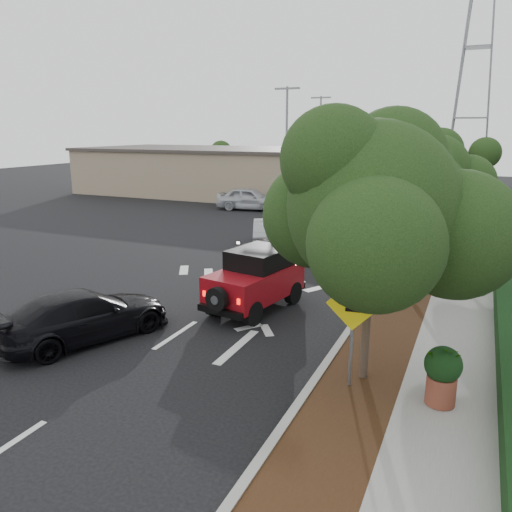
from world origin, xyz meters
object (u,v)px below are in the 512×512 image
Objects in this scene: red_jeep at (258,278)px; black_suv_oncoming at (84,315)px; silver_suv_ahead at (318,235)px; speed_hump_sign at (353,318)px.

red_jeep reaches higher than black_suv_oncoming.
speed_hump_sign is (4.77, -12.89, 0.98)m from silver_suv_ahead.
red_jeep is 8.74m from silver_suv_ahead.
red_jeep is at bearing 126.89° from speed_hump_sign.
red_jeep is 1.61× the size of speed_hump_sign.
silver_suv_ahead is at bearing -79.56° from black_suv_oncoming.
speed_hump_sign is at bearing -155.73° from black_suv_oncoming.
speed_hump_sign reaches higher than black_suv_oncoming.
silver_suv_ahead is 1.15× the size of black_suv_oncoming.
silver_suv_ahead is at bearing 102.34° from speed_hump_sign.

